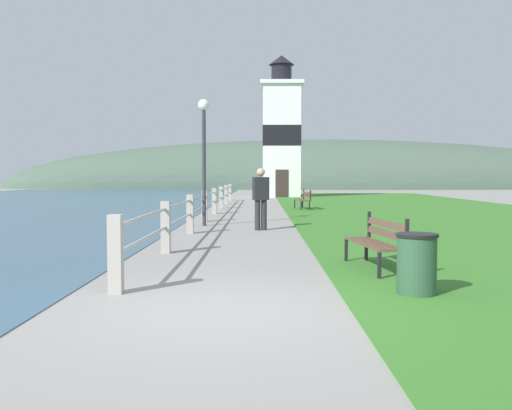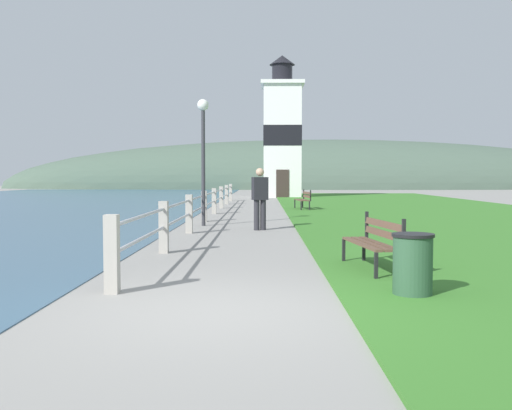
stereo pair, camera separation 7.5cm
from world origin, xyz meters
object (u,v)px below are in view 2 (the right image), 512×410
at_px(lamp_post, 203,139).
at_px(park_bench_midway, 304,199).
at_px(park_bench_near, 375,239).
at_px(lighthouse, 282,135).
at_px(trash_bin, 413,266).
at_px(person_strolling, 260,197).

bearing_deg(lamp_post, park_bench_midway, 65.15).
bearing_deg(lamp_post, park_bench_near, -66.68).
relative_size(lighthouse, trash_bin, 12.15).
bearing_deg(trash_bin, person_strolling, 102.35).
bearing_deg(park_bench_near, lighthouse, -96.80).
bearing_deg(lamp_post, person_strolling, -38.35).
xyz_separation_m(park_bench_midway, lamp_post, (-3.74, -8.07, 2.20)).
relative_size(lighthouse, lamp_post, 2.58).
bearing_deg(person_strolling, lighthouse, -24.02).
bearing_deg(person_strolling, lamp_post, 30.98).
xyz_separation_m(trash_bin, lamp_post, (-3.79, 10.59, 2.31)).
height_order(park_bench_midway, trash_bin, park_bench_midway).
relative_size(park_bench_near, trash_bin, 2.20).
relative_size(park_bench_midway, trash_bin, 2.05).
bearing_deg(park_bench_midway, park_bench_near, 83.26).
bearing_deg(person_strolling, park_bench_midway, -32.30).
bearing_deg(lamp_post, trash_bin, -70.29).
distance_m(park_bench_midway, trash_bin, 18.66).
bearing_deg(person_strolling, trash_bin, 171.69).
xyz_separation_m(park_bench_midway, trash_bin, (0.06, -18.66, -0.11)).
xyz_separation_m(lighthouse, person_strolling, (-1.46, -24.92, -3.57)).
bearing_deg(person_strolling, park_bench_near, 174.30).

